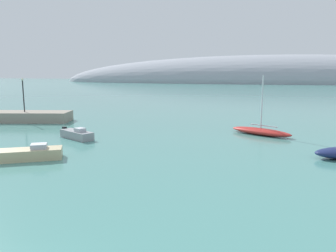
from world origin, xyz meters
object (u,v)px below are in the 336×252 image
Objects in this scene: motorboat_grey_alongside_breakwater at (77,134)px; motorboat_sand_foreground at (30,154)px; sailboat_red_mid_mooring at (261,131)px; harbor_lamp_post at (23,91)px.

motorboat_sand_foreground is at bearing -57.50° from motorboat_grey_alongside_breakwater.
motorboat_grey_alongside_breakwater is (-0.56, 8.69, -0.01)m from motorboat_sand_foreground.
sailboat_red_mid_mooring is 24.71m from motorboat_sand_foreground.
motorboat_grey_alongside_breakwater is 16.84m from harbor_lamp_post.
harbor_lamp_post reaches higher than motorboat_grey_alongside_breakwater.
sailboat_red_mid_mooring reaches higher than motorboat_sand_foreground.
sailboat_red_mid_mooring reaches higher than motorboat_grey_alongside_breakwater.
motorboat_sand_foreground is 8.71m from motorboat_grey_alongside_breakwater.
motorboat_grey_alongside_breakwater is at bearing -34.40° from harbor_lamp_post.
harbor_lamp_post is (-33.01, 2.08, 3.98)m from sailboat_red_mid_mooring.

